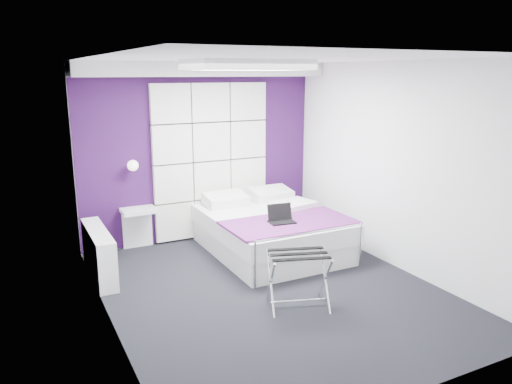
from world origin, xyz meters
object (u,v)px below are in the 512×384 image
Objects in this scene: wall_lamp at (132,165)px; laptop at (280,218)px; bed at (271,231)px; nightstand at (139,210)px; radiator at (99,253)px; luggage_rack at (298,280)px.

laptop is (1.55, -1.39, -0.59)m from wall_lamp.
bed is 1.87m from nightstand.
wall_lamp is at bearing 136.89° from nightstand.
laptop reaches higher than radiator.
laptop reaches higher than nightstand.
bed is (2.30, -0.17, 0.00)m from radiator.
wall_lamp is at bearing 132.09° from luggage_rack.
laptop reaches higher than bed.
radiator is at bearing 170.81° from laptop.
nightstand is (0.04, -0.04, -0.64)m from wall_lamp.
wall_lamp is 0.12× the size of radiator.
bed reaches higher than nightstand.
wall_lamp is at bearing 49.90° from radiator.
nightstand is at bearing 46.52° from radiator.
wall_lamp reaches higher than bed.
bed is 3.30× the size of luggage_rack.
radiator is 3.67× the size of laptop.
laptop is at bearing -103.35° from bed.
laptop is at bearing -16.12° from radiator.
wall_lamp is 2.17m from laptop.
bed is at bearing 83.59° from laptop.
bed is 1.72m from luggage_rack.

